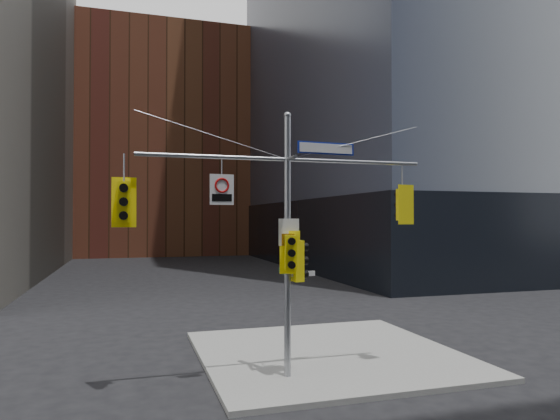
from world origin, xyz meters
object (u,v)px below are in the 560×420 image
traffic_light_pole_front (291,253)px  regulatory_sign_arm (222,189)px  traffic_light_west_arm (124,202)px  traffic_light_east_arm (402,205)px  traffic_light_pole_side (299,261)px  street_sign_blade (326,148)px  signal_assembly (288,218)px

traffic_light_pole_front → regulatory_sign_arm: regulatory_sign_arm is taller
traffic_light_west_arm → traffic_light_east_arm: traffic_light_west_arm is taller
traffic_light_pole_side → regulatory_sign_arm: 2.88m
traffic_light_east_arm → street_sign_blade: street_sign_blade is taller
signal_assembly → traffic_light_pole_side: (0.33, 0.01, -1.18)m
traffic_light_east_arm → street_sign_blade: bearing=-9.9°
traffic_light_west_arm → traffic_light_east_arm: (7.76, -0.01, 0.00)m
traffic_light_west_arm → traffic_light_pole_front: 4.44m
traffic_light_west_arm → traffic_light_east_arm: size_ratio=1.09×
traffic_light_pole_side → traffic_light_pole_front: (-0.33, -0.28, 0.25)m
traffic_light_east_arm → traffic_light_pole_side: size_ratio=1.03×
traffic_light_west_arm → regulatory_sign_arm: 2.46m
traffic_light_east_arm → traffic_light_pole_front: size_ratio=0.99×
signal_assembly → traffic_light_pole_front: signal_assembly is taller
traffic_light_east_arm → street_sign_blade: (-2.39, 0.00, 1.55)m
street_sign_blade → traffic_light_east_arm: bearing=-3.9°
traffic_light_west_arm → traffic_light_pole_front: traffic_light_west_arm is taller
traffic_light_pole_side → signal_assembly: bearing=84.7°
street_sign_blade → regulatory_sign_arm: (-2.93, -0.02, -1.17)m
traffic_light_east_arm → regulatory_sign_arm: bearing=-9.6°
traffic_light_west_arm → traffic_light_pole_side: traffic_light_west_arm is taller
traffic_light_pole_front → traffic_light_west_arm: bearing=-174.0°
signal_assembly → street_sign_blade: size_ratio=4.66×
traffic_light_pole_side → street_sign_blade: 3.21m
traffic_light_west_arm → regulatory_sign_arm: (2.44, -0.03, 0.38)m
signal_assembly → traffic_light_pole_front: 0.97m
traffic_light_pole_side → traffic_light_pole_front: traffic_light_pole_front is taller
signal_assembly → street_sign_blade: 2.24m
traffic_light_pole_front → street_sign_blade: 3.09m
traffic_light_west_arm → signal_assembly: bearing=0.8°
traffic_light_pole_side → traffic_light_pole_front: size_ratio=0.97×
traffic_light_pole_front → signal_assembly: bearing=100.0°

